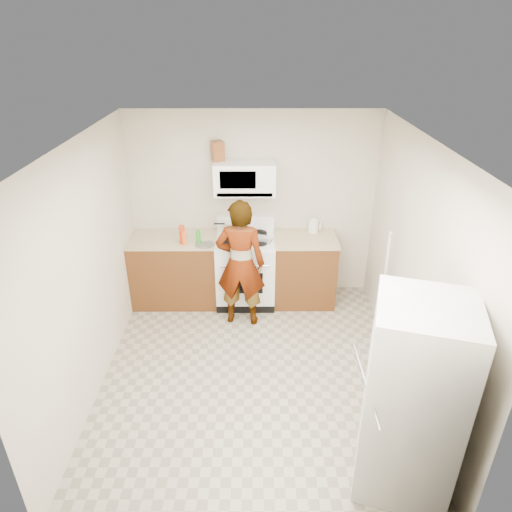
{
  "coord_description": "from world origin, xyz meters",
  "views": [
    {
      "loc": [
        0.02,
        -3.87,
        3.39
      ],
      "look_at": [
        0.04,
        0.55,
        1.15
      ],
      "focal_mm": 32.0,
      "sensor_mm": 36.0,
      "label": 1
    }
  ],
  "objects_px": {
    "microwave": "(245,178)",
    "person": "(241,264)",
    "fridge": "(412,400)",
    "gas_range": "(246,269)",
    "kettle": "(313,226)",
    "saucepan": "(233,227)"
  },
  "relations": [
    {
      "from": "microwave",
      "to": "person",
      "type": "bearing_deg",
      "value": -94.52
    },
    {
      "from": "microwave",
      "to": "person",
      "type": "xyz_separation_m",
      "value": [
        -0.05,
        -0.63,
        -0.88
      ]
    },
    {
      "from": "fridge",
      "to": "gas_range",
      "type": "bearing_deg",
      "value": 131.66
    },
    {
      "from": "kettle",
      "to": "person",
      "type": "bearing_deg",
      "value": -140.05
    },
    {
      "from": "saucepan",
      "to": "gas_range",
      "type": "bearing_deg",
      "value": -48.1
    },
    {
      "from": "person",
      "to": "microwave",
      "type": "bearing_deg",
      "value": -88.33
    },
    {
      "from": "microwave",
      "to": "fridge",
      "type": "xyz_separation_m",
      "value": [
        1.31,
        -2.89,
        -0.85
      ]
    },
    {
      "from": "gas_range",
      "to": "saucepan",
      "type": "height_order",
      "value": "gas_range"
    },
    {
      "from": "person",
      "to": "kettle",
      "type": "relative_size",
      "value": 10.16
    },
    {
      "from": "fridge",
      "to": "kettle",
      "type": "bearing_deg",
      "value": 114.17
    },
    {
      "from": "person",
      "to": "kettle",
      "type": "bearing_deg",
      "value": -137.41
    },
    {
      "from": "gas_range",
      "to": "microwave",
      "type": "xyz_separation_m",
      "value": [
        0.0,
        0.13,
        1.21
      ]
    },
    {
      "from": "microwave",
      "to": "saucepan",
      "type": "height_order",
      "value": "microwave"
    },
    {
      "from": "person",
      "to": "fridge",
      "type": "xyz_separation_m",
      "value": [
        1.36,
        -2.27,
        0.03
      ]
    },
    {
      "from": "kettle",
      "to": "saucepan",
      "type": "bearing_deg",
      "value": -175.04
    },
    {
      "from": "fridge",
      "to": "kettle",
      "type": "relative_size",
      "value": 10.55
    },
    {
      "from": "gas_range",
      "to": "person",
      "type": "relative_size",
      "value": 0.69
    },
    {
      "from": "gas_range",
      "to": "fridge",
      "type": "bearing_deg",
      "value": -64.59
    },
    {
      "from": "saucepan",
      "to": "kettle",
      "type": "bearing_deg",
      "value": 1.41
    },
    {
      "from": "microwave",
      "to": "kettle",
      "type": "distance_m",
      "value": 1.13
    },
    {
      "from": "fridge",
      "to": "person",
      "type": "bearing_deg",
      "value": 137.25
    },
    {
      "from": "gas_range",
      "to": "person",
      "type": "height_order",
      "value": "person"
    }
  ]
}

